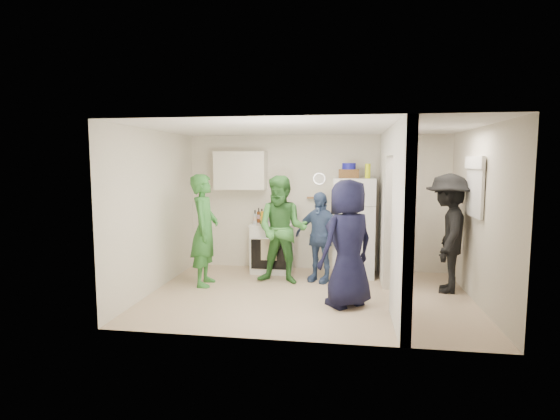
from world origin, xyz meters
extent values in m
plane|color=#C7AD8C|center=(0.00, 0.00, 0.00)|extent=(4.80, 4.80, 0.00)
plane|color=silver|center=(0.00, 1.70, 1.25)|extent=(4.80, 0.00, 4.80)
plane|color=silver|center=(0.00, -1.70, 1.25)|extent=(4.80, 0.00, 4.80)
plane|color=silver|center=(-2.40, 0.00, 1.25)|extent=(0.00, 3.40, 3.40)
plane|color=silver|center=(2.40, 0.00, 1.25)|extent=(0.00, 3.40, 3.40)
plane|color=white|center=(0.00, 0.00, 2.50)|extent=(4.80, 4.80, 0.00)
cube|color=silver|center=(1.20, 1.10, 1.25)|extent=(0.12, 1.20, 2.50)
cube|color=silver|center=(1.20, -1.10, 1.25)|extent=(0.12, 1.20, 2.50)
cube|color=silver|center=(1.20, 0.00, 2.30)|extent=(0.12, 1.00, 0.40)
cube|color=white|center=(-0.78, 1.37, 0.44)|extent=(0.74, 0.62, 0.89)
cube|color=silver|center=(-1.40, 1.52, 1.85)|extent=(0.95, 0.34, 0.70)
cube|color=silver|center=(0.68, 1.34, 0.86)|extent=(0.71, 0.69, 1.73)
cube|color=brown|center=(0.58, 1.39, 1.80)|extent=(0.35, 0.25, 0.15)
cylinder|color=#15148E|center=(0.58, 1.39, 1.93)|extent=(0.24, 0.24, 0.11)
cylinder|color=#D7E913|center=(0.90, 1.24, 1.85)|extent=(0.09, 0.09, 0.25)
cylinder|color=white|center=(0.05, 1.68, 1.70)|extent=(0.22, 0.02, 0.22)
cube|color=olive|center=(0.00, 1.65, 1.35)|extent=(0.35, 0.08, 0.03)
cube|color=black|center=(2.38, 0.20, 1.65)|extent=(0.03, 0.70, 0.80)
cube|color=white|center=(2.36, 0.20, 1.65)|extent=(0.04, 0.76, 0.86)
cube|color=white|center=(2.34, 0.20, 2.00)|extent=(0.04, 0.82, 0.18)
cylinder|color=orange|center=(-0.90, 1.15, 1.01)|extent=(0.09, 0.09, 0.25)
cylinder|color=red|center=(-0.56, 1.17, 0.95)|extent=(0.09, 0.09, 0.12)
imported|color=#317B34|center=(-1.72, 0.35, 0.91)|extent=(0.48, 0.69, 1.81)
imported|color=#3D7C36|center=(-0.49, 0.65, 0.89)|extent=(0.93, 0.76, 1.79)
imported|color=#384E7A|center=(0.11, 0.84, 0.76)|extent=(0.96, 0.69, 1.52)
imported|color=black|center=(0.57, -0.38, 0.89)|extent=(1.02, 1.00, 1.78)
imported|color=black|center=(2.10, 0.55, 0.92)|extent=(0.94, 1.31, 1.83)
cylinder|color=#653114|center=(-1.05, 1.49, 1.03)|extent=(0.07, 0.07, 0.28)
cylinder|color=#15401A|center=(-0.96, 1.29, 1.03)|extent=(0.07, 0.07, 0.28)
cylinder|color=#B1B3BF|center=(-0.86, 1.51, 1.02)|extent=(0.07, 0.07, 0.26)
cylinder|color=#5C2A10|center=(-0.78, 1.33, 1.04)|extent=(0.06, 0.06, 0.30)
cylinder|color=#A5B0B7|center=(-0.69, 1.56, 1.03)|extent=(0.06, 0.06, 0.29)
cylinder|color=black|center=(-0.59, 1.40, 1.01)|extent=(0.06, 0.06, 0.25)
cylinder|color=olive|center=(-0.53, 1.52, 1.04)|extent=(0.06, 0.06, 0.30)
cylinder|color=#A0A7AC|center=(-1.07, 1.25, 1.02)|extent=(0.07, 0.07, 0.26)
cylinder|color=#622B10|center=(-0.74, 1.48, 1.01)|extent=(0.08, 0.08, 0.25)
camera|label=1|loc=(0.52, -6.39, 2.01)|focal=28.00mm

